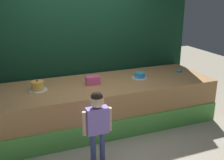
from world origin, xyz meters
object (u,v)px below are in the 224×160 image
cake_right (140,76)px  child_figure (97,118)px  donut (179,71)px  pink_box (93,80)px  cake_center (38,86)px

cake_right → child_figure: bearing=-136.9°
cake_right → donut: bearing=4.6°
pink_box → donut: (1.80, 0.09, -0.05)m
donut → cake_right: (-0.90, -0.07, 0.03)m
cake_center → donut: bearing=1.0°
pink_box → cake_right: (0.90, 0.02, -0.03)m
cake_center → cake_right: (1.80, -0.03, -0.02)m
pink_box → cake_right: bearing=1.1°
cake_center → cake_right: size_ratio=1.05×
child_figure → cake_right: 1.63m
cake_center → cake_right: 1.80m
donut → cake_center: cake_center is taller
pink_box → cake_center: bearing=177.2°
donut → cake_right: size_ratio=0.39×
donut → cake_center: size_ratio=0.37×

